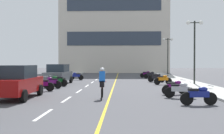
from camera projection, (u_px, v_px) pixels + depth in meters
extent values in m
plane|color=#47474C|center=(112.00, 83.00, 24.58)|extent=(140.00, 140.00, 0.00)
cube|color=#A8A8A3|center=(47.00, 80.00, 27.86)|extent=(2.40, 72.00, 0.12)
cube|color=#A8A8A3|center=(181.00, 81.00, 27.30)|extent=(2.40, 72.00, 0.12)
cube|color=silver|center=(44.00, 115.00, 9.67)|extent=(0.14, 2.20, 0.01)
cube|color=silver|center=(67.00, 99.00, 13.67)|extent=(0.14, 2.20, 0.01)
cube|color=silver|center=(79.00, 91.00, 17.67)|extent=(0.14, 2.20, 0.01)
cube|color=silver|center=(87.00, 86.00, 21.66)|extent=(0.14, 2.20, 0.01)
cube|color=silver|center=(92.00, 82.00, 25.66)|extent=(0.14, 2.20, 0.01)
cube|color=silver|center=(96.00, 80.00, 29.66)|extent=(0.14, 2.20, 0.01)
cube|color=silver|center=(99.00, 78.00, 33.65)|extent=(0.14, 2.20, 0.01)
cube|color=silver|center=(102.00, 76.00, 37.65)|extent=(0.14, 2.20, 0.01)
cube|color=silver|center=(104.00, 75.00, 41.64)|extent=(0.14, 2.20, 0.01)
cube|color=silver|center=(105.00, 74.00, 45.64)|extent=(0.14, 2.20, 0.01)
cube|color=silver|center=(107.00, 73.00, 49.64)|extent=(0.14, 2.20, 0.01)
cube|color=gold|center=(115.00, 81.00, 27.57)|extent=(0.12, 66.00, 0.01)
cube|color=beige|center=(114.00, 19.00, 52.89)|extent=(21.14, 8.99, 21.76)
cube|color=#2D3847|center=(114.00, 38.00, 48.42)|extent=(17.75, 0.10, 2.61)
cube|color=#2D3847|center=(114.00, 4.00, 48.31)|extent=(17.75, 0.10, 2.61)
cylinder|color=black|center=(194.00, 52.00, 22.43)|extent=(0.14, 0.14, 5.48)
cylinder|color=black|center=(195.00, 23.00, 22.38)|extent=(1.10, 0.08, 0.08)
sphere|color=white|center=(188.00, 23.00, 22.40)|extent=(0.36, 0.36, 0.36)
sphere|color=white|center=(201.00, 23.00, 22.36)|extent=(0.36, 0.36, 0.36)
cylinder|color=black|center=(168.00, 57.00, 35.63)|extent=(0.14, 0.14, 5.23)
cylinder|color=black|center=(168.00, 39.00, 35.58)|extent=(1.10, 0.08, 0.08)
sphere|color=white|center=(164.00, 39.00, 35.61)|extent=(0.36, 0.36, 0.36)
sphere|color=white|center=(172.00, 39.00, 35.56)|extent=(0.36, 0.36, 0.36)
cylinder|color=black|center=(12.00, 90.00, 15.45)|extent=(0.24, 0.65, 0.64)
cylinder|color=black|center=(40.00, 90.00, 15.44)|extent=(0.24, 0.65, 0.64)
cylinder|color=black|center=(24.00, 96.00, 12.64)|extent=(0.24, 0.65, 0.64)
cube|color=maroon|center=(17.00, 85.00, 14.04)|extent=(1.83, 4.25, 0.80)
cube|color=#1E2833|center=(17.00, 72.00, 14.03)|extent=(1.63, 2.25, 0.70)
cylinder|color=black|center=(54.00, 79.00, 25.06)|extent=(0.23, 0.64, 0.64)
cylinder|color=black|center=(71.00, 80.00, 24.96)|extent=(0.23, 0.64, 0.64)
cylinder|color=black|center=(44.00, 82.00, 22.27)|extent=(0.23, 0.64, 0.64)
cylinder|color=black|center=(64.00, 82.00, 22.16)|extent=(0.23, 0.64, 0.64)
cube|color=#4C5156|center=(58.00, 76.00, 23.61)|extent=(1.80, 4.24, 0.80)
cube|color=#1E2833|center=(58.00, 68.00, 23.59)|extent=(1.61, 2.24, 0.70)
cylinder|color=black|center=(210.00, 99.00, 11.80)|extent=(0.61, 0.14, 0.60)
cylinder|color=black|center=(187.00, 99.00, 11.77)|extent=(0.61, 0.14, 0.60)
cube|color=navy|center=(199.00, 94.00, 11.78)|extent=(0.92, 0.34, 0.28)
ellipsoid|color=navy|center=(203.00, 89.00, 11.78)|extent=(0.46, 0.27, 0.22)
cube|color=black|center=(193.00, 90.00, 11.77)|extent=(0.46, 0.27, 0.10)
cylinder|color=silver|center=(210.00, 86.00, 11.79)|extent=(0.07, 0.60, 0.03)
cylinder|color=black|center=(190.00, 93.00, 13.99)|extent=(0.61, 0.22, 0.60)
cylinder|color=black|center=(169.00, 93.00, 14.26)|extent=(0.61, 0.22, 0.60)
cube|color=#B2B2B7|center=(180.00, 89.00, 14.12)|extent=(0.94, 0.46, 0.28)
ellipsoid|color=#B2B2B7|center=(183.00, 85.00, 14.07)|extent=(0.48, 0.33, 0.22)
cube|color=black|center=(175.00, 85.00, 14.18)|extent=(0.48, 0.33, 0.10)
cylinder|color=silver|center=(190.00, 82.00, 13.98)|extent=(0.15, 0.59, 0.03)
cylinder|color=black|center=(183.00, 90.00, 15.84)|extent=(0.60, 0.26, 0.60)
cylinder|color=black|center=(167.00, 90.00, 15.58)|extent=(0.60, 0.26, 0.60)
cube|color=#590C59|center=(175.00, 86.00, 15.70)|extent=(0.94, 0.52, 0.28)
ellipsoid|color=#590C59|center=(178.00, 83.00, 15.75)|extent=(0.49, 0.35, 0.22)
cube|color=black|center=(171.00, 83.00, 15.64)|extent=(0.49, 0.35, 0.10)
cylinder|color=silver|center=(183.00, 80.00, 15.83)|extent=(0.19, 0.59, 0.03)
cylinder|color=black|center=(34.00, 87.00, 17.60)|extent=(0.60, 0.11, 0.60)
cylinder|color=black|center=(50.00, 87.00, 17.54)|extent=(0.60, 0.11, 0.60)
cube|color=#590C59|center=(42.00, 84.00, 17.57)|extent=(0.90, 0.29, 0.28)
ellipsoid|color=#590C59|center=(39.00, 80.00, 17.57)|extent=(0.44, 0.24, 0.22)
cube|color=black|center=(46.00, 81.00, 17.55)|extent=(0.44, 0.24, 0.10)
cylinder|color=silver|center=(34.00, 78.00, 17.59)|extent=(0.04, 0.60, 0.03)
cylinder|color=black|center=(46.00, 84.00, 19.84)|extent=(0.60, 0.30, 0.60)
cylinder|color=black|center=(58.00, 85.00, 19.43)|extent=(0.60, 0.30, 0.60)
cube|color=#590C59|center=(52.00, 81.00, 19.63)|extent=(0.94, 0.57, 0.28)
ellipsoid|color=#590C59|center=(50.00, 79.00, 19.70)|extent=(0.50, 0.37, 0.22)
cube|color=black|center=(55.00, 79.00, 19.54)|extent=(0.50, 0.37, 0.10)
cylinder|color=silver|center=(46.00, 76.00, 19.83)|extent=(0.23, 0.58, 0.03)
cylinder|color=black|center=(51.00, 83.00, 21.23)|extent=(0.61, 0.16, 0.60)
cylinder|color=black|center=(64.00, 83.00, 21.08)|extent=(0.61, 0.16, 0.60)
cube|color=#0C4C19|center=(57.00, 80.00, 21.15)|extent=(0.92, 0.36, 0.28)
ellipsoid|color=#0C4C19|center=(55.00, 77.00, 21.17)|extent=(0.46, 0.28, 0.22)
cube|color=black|center=(60.00, 78.00, 21.11)|extent=(0.46, 0.28, 0.10)
cylinder|color=silver|center=(51.00, 75.00, 21.22)|extent=(0.09, 0.60, 0.03)
cylinder|color=black|center=(169.00, 81.00, 23.02)|extent=(0.61, 0.25, 0.60)
cylinder|color=black|center=(157.00, 81.00, 22.78)|extent=(0.61, 0.25, 0.60)
cube|color=orange|center=(163.00, 79.00, 22.90)|extent=(0.94, 0.50, 0.28)
ellipsoid|color=orange|center=(165.00, 76.00, 22.94)|extent=(0.49, 0.34, 0.22)
cube|color=black|center=(160.00, 77.00, 22.84)|extent=(0.49, 0.34, 0.10)
cylinder|color=silver|center=(169.00, 74.00, 23.01)|extent=(0.18, 0.59, 0.03)
cylinder|color=black|center=(162.00, 79.00, 25.59)|extent=(0.61, 0.24, 0.60)
cylinder|color=black|center=(151.00, 79.00, 25.89)|extent=(0.61, 0.24, 0.60)
cube|color=black|center=(156.00, 77.00, 25.74)|extent=(0.94, 0.48, 0.28)
ellipsoid|color=black|center=(158.00, 75.00, 25.68)|extent=(0.48, 0.34, 0.22)
cube|color=black|center=(154.00, 75.00, 25.80)|extent=(0.48, 0.34, 0.10)
cylinder|color=silver|center=(162.00, 73.00, 25.58)|extent=(0.17, 0.59, 0.03)
cylinder|color=black|center=(72.00, 77.00, 29.03)|extent=(0.61, 0.24, 0.60)
cylinder|color=black|center=(81.00, 77.00, 28.73)|extent=(0.61, 0.24, 0.60)
cube|color=navy|center=(76.00, 75.00, 28.88)|extent=(0.94, 0.49, 0.28)
ellipsoid|color=navy|center=(75.00, 73.00, 28.93)|extent=(0.48, 0.34, 0.22)
cube|color=black|center=(78.00, 74.00, 28.81)|extent=(0.48, 0.34, 0.10)
cylinder|color=silver|center=(72.00, 72.00, 29.02)|extent=(0.17, 0.59, 0.03)
cylinder|color=black|center=(155.00, 76.00, 31.53)|extent=(0.61, 0.18, 0.60)
cylinder|color=black|center=(146.00, 76.00, 31.72)|extent=(0.61, 0.18, 0.60)
cube|color=black|center=(151.00, 74.00, 31.62)|extent=(0.93, 0.39, 0.28)
ellipsoid|color=black|center=(152.00, 73.00, 31.58)|extent=(0.47, 0.29, 0.22)
cube|color=black|center=(149.00, 73.00, 31.66)|extent=(0.47, 0.29, 0.10)
cylinder|color=silver|center=(155.00, 71.00, 31.52)|extent=(0.11, 0.60, 0.03)
cylinder|color=black|center=(151.00, 75.00, 33.45)|extent=(0.61, 0.18, 0.60)
cylinder|color=black|center=(142.00, 75.00, 33.34)|extent=(0.61, 0.18, 0.60)
cube|color=#590C59|center=(146.00, 74.00, 33.40)|extent=(0.93, 0.40, 0.28)
ellipsoid|color=#590C59|center=(148.00, 72.00, 33.41)|extent=(0.47, 0.30, 0.22)
cube|color=black|center=(145.00, 72.00, 33.37)|extent=(0.47, 0.30, 0.10)
cylinder|color=silver|center=(151.00, 71.00, 33.44)|extent=(0.11, 0.60, 0.03)
torus|color=black|center=(103.00, 91.00, 14.50)|extent=(0.06, 0.72, 0.72)
torus|color=black|center=(102.00, 94.00, 13.45)|extent=(0.06, 0.72, 0.72)
cylinder|color=red|center=(102.00, 87.00, 13.95)|extent=(0.07, 0.95, 0.04)
cube|color=black|center=(102.00, 83.00, 13.79)|extent=(0.11, 0.20, 0.06)
cylinder|color=red|center=(103.00, 82.00, 14.39)|extent=(0.42, 0.04, 0.03)
cube|color=black|center=(102.00, 84.00, 13.85)|extent=(0.25, 0.37, 0.28)
cube|color=blue|center=(102.00, 77.00, 13.99)|extent=(0.33, 0.46, 0.61)
sphere|color=tan|center=(102.00, 70.00, 14.11)|extent=(0.20, 0.20, 0.20)
ellipsoid|color=white|center=(102.00, 69.00, 14.11)|extent=(0.24, 0.26, 0.16)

